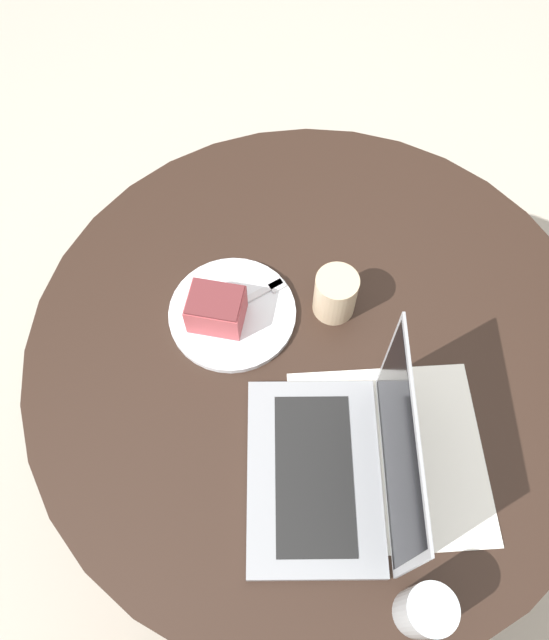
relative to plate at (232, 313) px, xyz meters
The scene contains 9 objects.
ground_plane 0.73m from the plate, 46.13° to the right, with size 12.00×12.00×0.00m, color #B7AD9E.
dining_table 0.25m from the plate, 46.13° to the right, with size 1.00×1.00×0.71m.
paper_document 0.36m from the plate, 68.24° to the right, with size 0.38×0.38×0.00m.
plate is the anchor object (origin of this frame).
cake_slice 0.05m from the plate, behind, with size 0.12×0.11×0.07m.
fork 0.04m from the plate, 16.12° to the left, with size 0.17×0.04×0.00m.
coffee_glass 0.18m from the plate, 18.44° to the right, with size 0.07×0.07×0.09m.
water_glass 0.55m from the plate, 83.54° to the right, with size 0.07×0.07×0.11m.
laptop 0.33m from the plate, 82.71° to the right, with size 0.31×0.36×0.26m.
Camera 1 is at (-0.25, -0.39, 1.68)m, focal length 35.00 mm.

